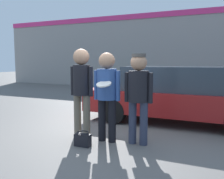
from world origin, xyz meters
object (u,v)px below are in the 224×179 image
at_px(person_right, 138,90).
at_px(handbag, 83,139).
at_px(person_left, 82,84).
at_px(parked_car_near, 177,94).
at_px(person_middle_with_frisbee, 107,88).
at_px(shrub, 126,80).

distance_m(person_right, handbag, 1.38).
relative_size(person_left, parked_car_near, 0.39).
distance_m(person_middle_with_frisbee, parked_car_near, 2.44).
xyz_separation_m(person_left, parked_car_near, (1.54, 2.16, -0.38)).
bearing_deg(person_right, person_middle_with_frisbee, -171.46).
relative_size(parked_car_near, handbag, 15.31).
height_order(person_left, parked_car_near, person_left).
xyz_separation_m(person_left, person_right, (1.21, 0.02, -0.07)).
relative_size(person_left, handbag, 6.04).
bearing_deg(person_left, handbag, -57.97).
xyz_separation_m(person_left, person_middle_with_frisbee, (0.61, -0.07, -0.05)).
xyz_separation_m(person_left, shrub, (-2.56, 9.09, -0.58)).
relative_size(person_right, handbag, 5.67).
height_order(shrub, handbag, shrub).
bearing_deg(parked_car_near, shrub, 120.65).
bearing_deg(person_middle_with_frisbee, handbag, -121.40).
distance_m(person_left, shrub, 9.46).
distance_m(person_right, parked_car_near, 2.19).
bearing_deg(handbag, person_left, 122.03).
bearing_deg(person_middle_with_frisbee, person_left, 173.20).
distance_m(person_middle_with_frisbee, handbag, 1.06).
height_order(person_middle_with_frisbee, parked_car_near, person_middle_with_frisbee).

